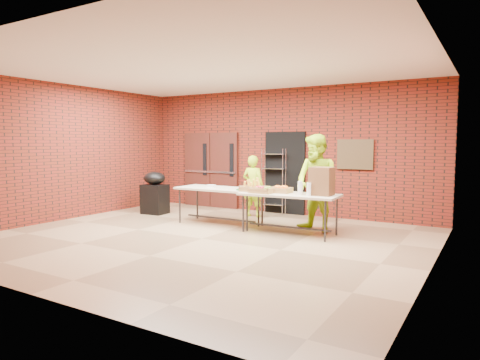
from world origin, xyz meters
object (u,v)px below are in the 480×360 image
coffee_dispenser (322,181)px  covered_grill (155,193)px  wire_rack (274,181)px  volunteer_man (317,183)px  table_right (289,197)px  table_left (220,191)px  volunteer_woman (253,186)px

coffee_dispenser → covered_grill: size_ratio=0.51×
wire_rack → coffee_dispenser: 2.83m
wire_rack → covered_grill: 3.07m
volunteer_man → table_right: bearing=-108.5°
wire_rack → coffee_dispenser: size_ratio=3.06×
wire_rack → table_left: bearing=-105.2°
table_right → volunteer_woman: (-1.58, 1.35, 0.02)m
table_right → coffee_dispenser: coffee_dispenser is taller
coffee_dispenser → covered_grill: coffee_dispenser is taller
wire_rack → covered_grill: size_ratio=1.55×
table_left → coffee_dispenser: coffee_dispenser is taller
coffee_dispenser → volunteer_woman: bearing=150.3°
table_left → coffee_dispenser: 2.40m
table_left → volunteer_man: size_ratio=1.00×
table_left → table_right: bearing=-4.0°
coffee_dispenser → volunteer_woman: volunteer_woman is taller
covered_grill → volunteer_woman: bearing=16.9°
table_right → covered_grill: bearing=170.5°
table_right → coffee_dispenser: 0.74m
volunteer_man → table_left: bearing=-149.9°
covered_grill → volunteer_woman: volunteer_woman is taller
table_right → wire_rack: bearing=120.6°
table_left → coffee_dispenser: (2.38, -0.04, 0.33)m
table_left → covered_grill: bearing=171.2°
wire_rack → coffee_dispenser: wire_rack is taller
wire_rack → volunteer_man: bearing=-46.0°
covered_grill → volunteer_man: volunteer_man is taller
volunteer_woman → coffee_dispenser: bearing=147.7°
table_left → coffee_dispenser: bearing=-1.3°
wire_rack → coffee_dispenser: bearing=-48.9°
volunteer_woman → table_left: bearing=80.6°
table_right → covered_grill: (-3.96, 0.44, -0.20)m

